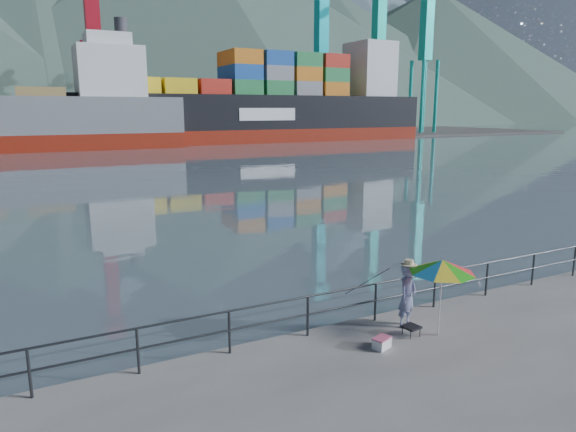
# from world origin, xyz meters

# --- Properties ---
(harbor_water) EXTENTS (500.00, 280.00, 0.00)m
(harbor_water) POSITION_xyz_m (0.00, 130.00, 0.00)
(harbor_water) COLOR slate
(harbor_water) RESTS_ON ground
(far_dock) EXTENTS (200.00, 40.00, 0.40)m
(far_dock) POSITION_xyz_m (10.00, 93.00, 0.00)
(far_dock) COLOR #514F4C
(far_dock) RESTS_ON ground
(guardrail) EXTENTS (22.00, 0.06, 1.03)m
(guardrail) POSITION_xyz_m (0.00, 1.70, 0.52)
(guardrail) COLOR #2D3033
(guardrail) RESTS_ON ground
(mountains) EXTENTS (600.00, 332.80, 80.00)m
(mountains) POSITION_xyz_m (38.82, 207.75, 35.55)
(mountains) COLOR #385147
(mountains) RESTS_ON ground
(port_cranes) EXTENTS (116.00, 28.00, 38.40)m
(port_cranes) POSITION_xyz_m (31.00, 84.00, 16.00)
(port_cranes) COLOR red
(port_cranes) RESTS_ON ground
(container_stacks) EXTENTS (58.00, 5.40, 7.80)m
(container_stacks) POSITION_xyz_m (32.93, 93.50, 3.25)
(container_stacks) COLOR yellow
(container_stacks) RESTS_ON ground
(fisherman) EXTENTS (0.68, 0.56, 1.60)m
(fisherman) POSITION_xyz_m (1.49, 1.05, 0.80)
(fisherman) COLOR #304186
(fisherman) RESTS_ON ground
(beach_umbrella) EXTENTS (1.84, 1.84, 1.90)m
(beach_umbrella) POSITION_xyz_m (1.83, 0.27, 1.74)
(beach_umbrella) COLOR white
(beach_umbrella) RESTS_ON ground
(folding_stool) EXTENTS (0.43, 0.43, 0.25)m
(folding_stool) POSITION_xyz_m (1.23, 0.56, 0.13)
(folding_stool) COLOR black
(folding_stool) RESTS_ON ground
(cooler_bag) EXTENTS (0.48, 0.40, 0.24)m
(cooler_bag) POSITION_xyz_m (0.18, 0.34, 0.12)
(cooler_bag) COLOR silver
(cooler_bag) RESTS_ON ground
(fishing_rod) EXTENTS (0.12, 1.79, 1.26)m
(fishing_rod) POSITION_xyz_m (1.02, 2.17, 0.00)
(fishing_rod) COLOR black
(fishing_rod) RESTS_ON ground
(container_ship) EXTENTS (62.67, 10.44, 18.10)m
(container_ship) POSITION_xyz_m (30.97, 74.55, 5.81)
(container_ship) COLOR maroon
(container_ship) RESTS_ON ground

